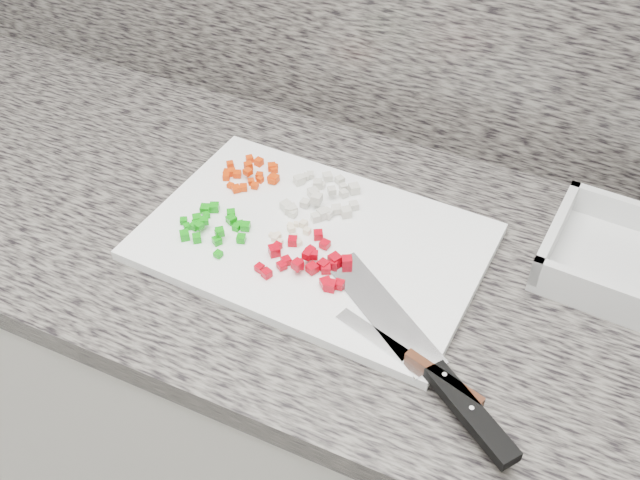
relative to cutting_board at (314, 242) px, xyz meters
The scene contains 10 objects.
cabinet 0.48m from the cutting_board, 39.67° to the left, with size 3.92×0.62×0.86m, color silver.
countertop 0.04m from the cutting_board, 39.67° to the left, with size 3.96×0.64×0.04m, color #645F58.
cutting_board is the anchor object (origin of this frame).
carrot_pile 0.18m from the cutting_board, 149.73° to the left, with size 0.10×0.09×0.02m.
onion_pile 0.08m from the cutting_board, 108.46° to the left, with size 0.12×0.12×0.03m.
green_pepper_pile 0.15m from the cutting_board, 162.14° to the right, with size 0.11×0.10×0.02m.
red_pepper_pile 0.06m from the cutting_board, 69.20° to the right, with size 0.13×0.12×0.02m.
garlic_pile 0.03m from the cutting_board, 162.95° to the right, with size 0.05×0.06×0.01m.
chef_knife 0.29m from the cutting_board, 33.65° to the right, with size 0.33×0.25×0.02m.
paring_knife 0.28m from the cutting_board, 35.09° to the right, with size 0.21×0.08×0.02m.
Camera 1 is at (0.31, 0.73, 1.64)m, focal length 40.00 mm.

